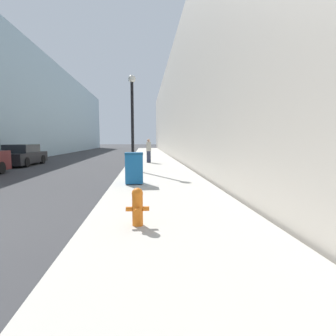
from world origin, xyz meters
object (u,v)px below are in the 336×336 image
at_px(trash_bin, 134,168).
at_px(fire_hydrant, 138,206).
at_px(lamppost, 132,117).
at_px(parked_sedan_near, 22,156).
at_px(pedestrian_on_sidewalk, 149,151).

bearing_deg(trash_bin, fire_hydrant, -87.01).
height_order(lamppost, parked_sedan_near, lamppost).
bearing_deg(lamppost, fire_hydrant, -86.94).
xyz_separation_m(trash_bin, parked_sedan_near, (-8.04, 9.16, -0.06)).
distance_m(parked_sedan_near, pedestrian_on_sidewalk, 8.71).
height_order(fire_hydrant, pedestrian_on_sidewalk, pedestrian_on_sidewalk).
bearing_deg(pedestrian_on_sidewalk, fire_hydrant, -91.71).
relative_size(lamppost, parked_sedan_near, 1.11).
xyz_separation_m(fire_hydrant, trash_bin, (-0.25, 4.79, 0.22)).
bearing_deg(fire_hydrant, trash_bin, 92.99).
bearing_deg(fire_hydrant, pedestrian_on_sidewalk, 88.29).
xyz_separation_m(fire_hydrant, pedestrian_on_sidewalk, (0.42, 13.92, 0.47)).
distance_m(lamppost, pedestrian_on_sidewalk, 5.19).
relative_size(trash_bin, lamppost, 0.23).
distance_m(trash_bin, lamppost, 4.94).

